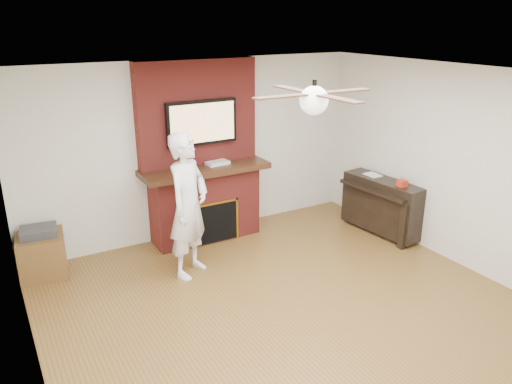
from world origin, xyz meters
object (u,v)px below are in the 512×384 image
person (188,206)px  side_table (42,253)px  piano (382,205)px  fireplace (202,170)px

person → side_table: size_ratio=2.85×
person → piano: 2.95m
fireplace → person: (-0.60, -0.93, -0.10)m
piano → fireplace: bearing=146.9°
side_table → piano: size_ratio=0.49×
fireplace → piano: 2.64m
fireplace → person: 1.11m
person → side_table: bearing=115.2°
person → side_table: person is taller
fireplace → person: fireplace is taller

